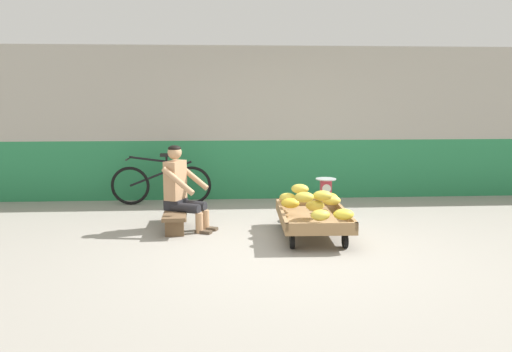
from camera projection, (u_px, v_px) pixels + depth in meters
ground_plane at (289, 251)px, 5.90m from camera, size 80.00×80.00×0.00m
back_wall at (266, 123)px, 8.89m from camera, size 16.00×0.30×2.63m
banana_cart at (313, 218)px, 6.49m from camera, size 0.88×1.46×0.36m
banana_pile at (314, 201)px, 6.45m from camera, size 0.87×1.31×0.27m
low_bench at (176, 214)px, 6.90m from camera, size 0.33×1.11×0.27m
vendor_seated at (181, 188)px, 6.81m from camera, size 0.74×0.63×1.14m
plastic_crate at (325, 208)px, 7.51m from camera, size 0.36×0.28×0.30m
weighing_scale at (326, 188)px, 7.46m from camera, size 0.30×0.30×0.29m
bicycle_near_left at (161, 184)px, 8.41m from camera, size 1.66×0.48×0.86m
shopping_bag at (326, 218)px, 6.99m from camera, size 0.18×0.12×0.24m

